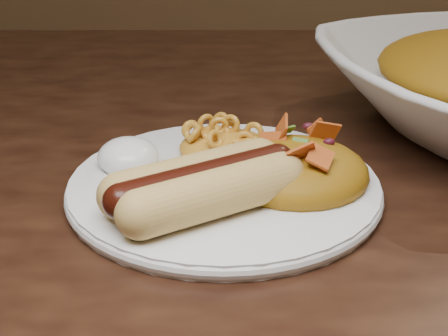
{
  "coord_description": "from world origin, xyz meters",
  "views": [
    {
      "loc": [
        0.06,
        -0.52,
        0.99
      ],
      "look_at": [
        0.06,
        -0.06,
        0.77
      ],
      "focal_mm": 55.0,
      "sensor_mm": 36.0,
      "label": 1
    }
  ],
  "objects": [
    {
      "name": "sour_cream",
      "position": [
        -0.01,
        -0.04,
        0.78
      ],
      "size": [
        0.05,
        0.05,
        0.03
      ],
      "primitive_type": "ellipsoid",
      "rotation": [
        0.0,
        0.0,
        -0.09
      ],
      "color": "white",
      "rests_on": "plate"
    },
    {
      "name": "table",
      "position": [
        0.0,
        0.0,
        0.66
      ],
      "size": [
        1.6,
        0.9,
        0.75
      ],
      "color": "black",
      "rests_on": "floor"
    },
    {
      "name": "plate",
      "position": [
        0.06,
        -0.06,
        0.76
      ],
      "size": [
        0.28,
        0.28,
        0.01
      ],
      "primitive_type": "cylinder",
      "rotation": [
        0.0,
        0.0,
        0.25
      ],
      "color": "white",
      "rests_on": "table"
    },
    {
      "name": "hotdog",
      "position": [
        0.05,
        -0.1,
        0.78
      ],
      "size": [
        0.12,
        0.12,
        0.03
      ],
      "rotation": [
        0.0,
        0.0,
        0.54
      ],
      "color": "#D6BE57",
      "rests_on": "plate"
    },
    {
      "name": "mac_and_cheese",
      "position": [
        0.06,
        -0.01,
        0.78
      ],
      "size": [
        0.09,
        0.09,
        0.03
      ],
      "primitive_type": "ellipsoid",
      "rotation": [
        0.0,
        0.0,
        -0.37
      ],
      "color": "gold",
      "rests_on": "plate"
    },
    {
      "name": "taco_salad",
      "position": [
        0.11,
        -0.06,
        0.78
      ],
      "size": [
        0.11,
        0.1,
        0.05
      ],
      "rotation": [
        0.0,
        0.0,
        -0.35
      ],
      "color": "#C45200",
      "rests_on": "plate"
    }
  ]
}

